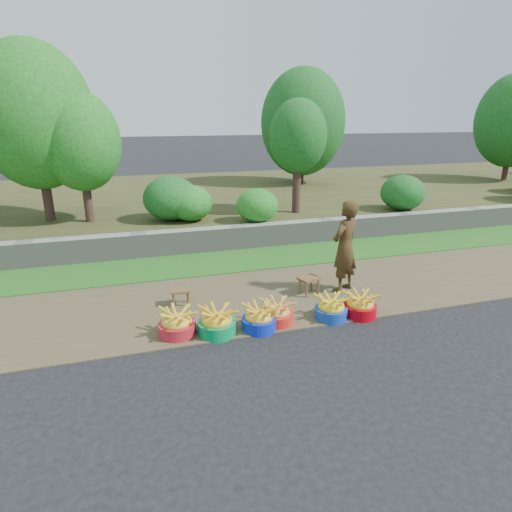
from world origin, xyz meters
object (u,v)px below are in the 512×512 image
object	(u,v)px
stool_left	(180,293)
stool_right	(309,281)
basin_a	(177,324)
basin_b	(217,322)
vendor_woman	(345,247)
basin_e	(331,309)
basin_f	(360,306)
basin_d	(277,313)
basin_c	(259,319)

from	to	relation	value
stool_left	stool_right	bearing A→B (deg)	-4.87
basin_a	stool_left	distance (m)	0.99
basin_b	stool_right	distance (m)	2.03
stool_left	basin_b	bearing A→B (deg)	-71.43
basin_a	stool_right	world-z (taller)	basin_a
stool_right	vendor_woman	distance (m)	0.85
basin_b	vendor_woman	world-z (taller)	vendor_woman
vendor_woman	basin_b	bearing A→B (deg)	-10.09
basin_e	basin_f	world-z (taller)	basin_f
stool_right	basin_e	bearing A→B (deg)	-92.63
basin_f	stool_right	world-z (taller)	basin_f
basin_b	basin_e	xyz separation A→B (m)	(1.77, -0.03, -0.01)
basin_e	stool_right	bearing A→B (deg)	87.37
basin_d	stool_left	world-z (taller)	basin_d
basin_a	basin_b	world-z (taller)	basin_b
basin_b	basin_e	world-z (taller)	basin_b
basin_c	basin_d	distance (m)	0.32
basin_e	basin_d	bearing A→B (deg)	173.96
basin_d	basin_f	world-z (taller)	basin_f
basin_b	stool_left	bearing A→B (deg)	108.57
basin_d	basin_f	size ratio (longest dim) A/B	0.98
basin_e	stool_right	world-z (taller)	basin_e
basin_b	basin_d	distance (m)	0.92
basin_c	basin_e	size ratio (longest dim) A/B	1.01
basin_e	basin_f	xyz separation A→B (m)	(0.48, -0.04, 0.00)
basin_c	basin_f	distance (m)	1.63
basin_a	vendor_woman	xyz separation A→B (m)	(2.99, 0.76, 0.64)
basin_a	vendor_woman	size ratio (longest dim) A/B	0.33
basin_e	basin_f	size ratio (longest dim) A/B	0.98
stool_right	basin_a	bearing A→B (deg)	-161.59
basin_a	basin_d	distance (m)	1.47
basin_c	basin_e	world-z (taller)	basin_c
basin_f	vendor_woman	bearing A→B (deg)	78.19
basin_f	vendor_woman	size ratio (longest dim) A/B	0.32
basin_a	basin_c	world-z (taller)	basin_a
basin_d	basin_f	bearing A→B (deg)	-5.44
basin_c	stool_right	world-z (taller)	basin_c
basin_d	stool_left	size ratio (longest dim) A/B	1.58
basin_f	basin_b	bearing A→B (deg)	178.24
stool_left	vendor_woman	world-z (taller)	vendor_woman
basin_d	stool_right	world-z (taller)	basin_d
basin_a	basin_c	size ratio (longest dim) A/B	1.05
stool_right	basin_d	bearing A→B (deg)	-136.30
basin_e	stool_left	xyz separation A→B (m)	(-2.14, 1.13, 0.07)
stool_left	stool_right	world-z (taller)	stool_right
stool_right	vendor_woman	xyz separation A→B (m)	(0.63, -0.02, 0.56)
vendor_woman	basin_e	bearing A→B (deg)	23.61
basin_a	basin_e	size ratio (longest dim) A/B	1.06
stool_left	stool_right	distance (m)	2.19
basin_b	basin_c	size ratio (longest dim) A/B	1.06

